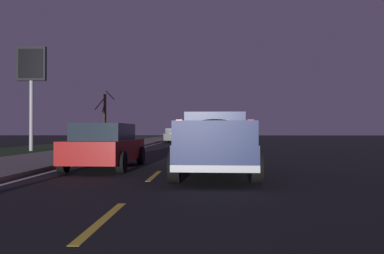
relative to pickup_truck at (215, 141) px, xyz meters
The scene contains 9 objects.
ground 16.91m from the pickup_truck, ahead, with size 144.00×144.00×0.00m, color black.
sidewalk_shoulder 18.39m from the pickup_truck, 23.93° to the left, with size 108.00×4.00×0.12m, color slate.
grass_verge 20.92m from the pickup_truck, 36.57° to the left, with size 108.00×6.00×0.01m, color #1E3819.
lane_markings 19.82m from the pickup_truck, 12.42° to the left, with size 108.94×3.54×0.01m.
pickup_truck is the anchor object (origin of this frame).
sedan_red 4.01m from the pickup_truck, 67.47° to the left, with size 4.43×2.06×1.54m.
sedan_black 28.51m from the pickup_truck, ahead, with size 4.43×2.07×1.54m.
gas_price_sign 17.22m from the pickup_truck, 43.51° to the left, with size 0.27×1.90×6.71m.
bare_tree_far 27.70m from the pickup_truck, 22.36° to the left, with size 1.02×1.79×5.47m.
Camera 1 is at (-0.65, -1.50, 1.30)m, focal length 34.14 mm.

